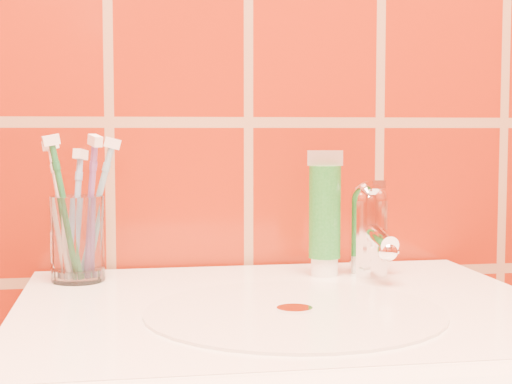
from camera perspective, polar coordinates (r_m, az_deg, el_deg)
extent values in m
cube|color=white|center=(0.86, 2.06, -13.27)|extent=(0.56, 0.46, 0.16)
cylinder|color=silver|center=(0.79, 2.82, -8.66)|extent=(0.30, 0.30, 0.00)
cylinder|color=white|center=(0.79, 2.82, -8.52)|extent=(0.04, 0.04, 0.00)
cylinder|color=white|center=(0.96, -12.85, -3.34)|extent=(0.07, 0.07, 0.10)
cylinder|color=white|center=(0.99, 5.00, -5.43)|extent=(0.03, 0.03, 0.02)
cylinder|color=#196C21|center=(0.98, 5.03, -1.45)|extent=(0.04, 0.04, 0.11)
cube|color=beige|center=(0.97, 5.05, 2.48)|extent=(0.04, 0.01, 0.02)
cylinder|color=white|center=(0.99, 8.19, -3.31)|extent=(0.05, 0.05, 0.09)
sphere|color=white|center=(0.98, 8.22, -0.56)|extent=(0.05, 0.05, 0.05)
cylinder|color=white|center=(0.95, 8.89, -3.16)|extent=(0.02, 0.09, 0.03)
cube|color=white|center=(0.97, 8.45, 0.43)|extent=(0.02, 0.06, 0.01)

